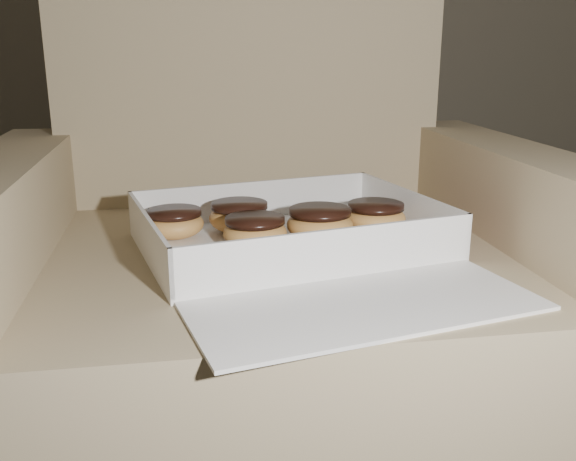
# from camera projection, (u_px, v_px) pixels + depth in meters

# --- Properties ---
(armchair) EXTENTS (0.94, 0.79, 0.98)m
(armchair) POSITION_uv_depth(u_px,v_px,m) (270.00, 306.00, 1.11)
(armchair) COLOR #8B7959
(armchair) RESTS_ON floor
(bakery_box) EXTENTS (0.54, 0.60, 0.07)m
(bakery_box) POSITION_uv_depth(u_px,v_px,m) (302.00, 247.00, 0.97)
(bakery_box) COLOR white
(bakery_box) RESTS_ON armchair
(donut_a) EXTENTS (0.10, 0.10, 0.05)m
(donut_a) POSITION_uv_depth(u_px,v_px,m) (239.00, 216.00, 1.06)
(donut_a) COLOR #E59A50
(donut_a) RESTS_ON bakery_box
(donut_b) EXTENTS (0.10, 0.10, 0.05)m
(donut_b) POSITION_uv_depth(u_px,v_px,m) (376.00, 216.00, 1.06)
(donut_b) COLOR #E59A50
(donut_b) RESTS_ON bakery_box
(donut_c) EXTENTS (0.09, 0.09, 0.05)m
(donut_c) POSITION_uv_depth(u_px,v_px,m) (175.00, 222.00, 1.03)
(donut_c) COLOR #E59A50
(donut_c) RESTS_ON bakery_box
(donut_d) EXTENTS (0.10, 0.10, 0.05)m
(donut_d) POSITION_uv_depth(u_px,v_px,m) (255.00, 231.00, 0.98)
(donut_d) COLOR #E59A50
(donut_d) RESTS_ON bakery_box
(donut_e) EXTENTS (0.11, 0.11, 0.05)m
(donut_e) POSITION_uv_depth(u_px,v_px,m) (320.00, 223.00, 1.01)
(donut_e) COLOR #E59A50
(donut_e) RESTS_ON bakery_box
(crumb_a) EXTENTS (0.01, 0.01, 0.00)m
(crumb_a) POSITION_uv_depth(u_px,v_px,m) (247.00, 263.00, 0.91)
(crumb_a) COLOR black
(crumb_a) RESTS_ON bakery_box
(crumb_b) EXTENTS (0.01, 0.01, 0.00)m
(crumb_b) POSITION_uv_depth(u_px,v_px,m) (253.00, 254.00, 0.95)
(crumb_b) COLOR black
(crumb_b) RESTS_ON bakery_box
(crumb_c) EXTENTS (0.01, 0.01, 0.00)m
(crumb_c) POSITION_uv_depth(u_px,v_px,m) (263.00, 253.00, 0.95)
(crumb_c) COLOR black
(crumb_c) RESTS_ON bakery_box
(crumb_d) EXTENTS (0.01, 0.01, 0.00)m
(crumb_d) POSITION_uv_depth(u_px,v_px,m) (198.00, 279.00, 0.85)
(crumb_d) COLOR black
(crumb_d) RESTS_ON bakery_box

